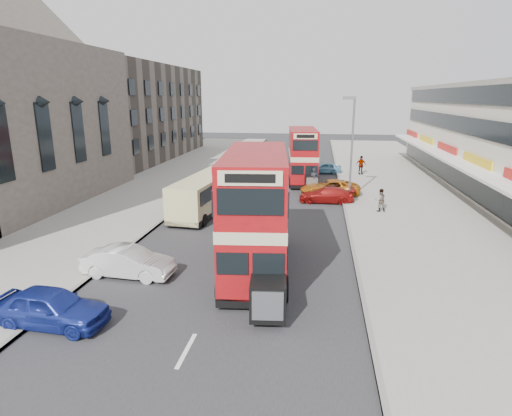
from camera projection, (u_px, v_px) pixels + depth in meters
The scene contains 19 objects.
ground at pixel (216, 296), 17.67m from camera, with size 160.00×160.00×0.00m, color #28282B.
road_surface at pixel (271, 192), 36.78m from camera, with size 12.00×90.00×0.01m, color #28282B.
pavement_right at pixel (413, 196), 35.03m from camera, with size 12.00×90.00×0.15m, color gray.
pavement_left at pixel (141, 187), 38.49m from camera, with size 12.00×90.00×0.15m, color gray.
kerb_left at pixel (203, 189), 37.64m from camera, with size 0.20×90.00×0.16m, color gray.
kerb_right at pixel (341, 193), 35.88m from camera, with size 0.20×90.00×0.16m, color gray.
brick_terrace at pixel (122, 113), 55.60m from camera, with size 14.00×28.00×12.00m, color #66594C.
street_lamp at pixel (351, 140), 32.69m from camera, with size 1.00×0.20×8.12m.
bus_main at pixel (256, 212), 19.59m from camera, with size 3.73×10.09×5.51m.
bus_second at pixel (303, 155), 40.31m from camera, with size 3.29×9.09×4.97m.
coach at pixel (206, 192), 30.22m from camera, with size 3.08×9.30×2.42m.
car_left_near at pixel (51, 307), 15.22m from camera, with size 1.69×4.21×1.44m, color navy.
car_left_front at pixel (128, 262), 19.43m from camera, with size 1.48×4.23×1.40m, color silver.
car_right_a at pixel (326, 195), 32.97m from camera, with size 1.73×4.26×1.24m, color maroon.
car_right_b at pixel (330, 188), 35.18m from camera, with size 2.27×4.92×1.37m, color #BA6412.
car_right_c at pixel (325, 168), 45.38m from camera, with size 1.43×3.55×1.21m, color #60A2C1.
pedestrian_near at pixel (380, 200), 29.87m from camera, with size 0.61×0.41×1.66m, color gray.
pedestrian_far at pixel (361, 165), 44.04m from camera, with size 1.14×0.48×1.95m, color gray.
cyclist at pixel (314, 185), 36.01m from camera, with size 0.70×1.63×2.20m.
Camera 1 is at (4.09, -15.68, 8.13)m, focal length 29.46 mm.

